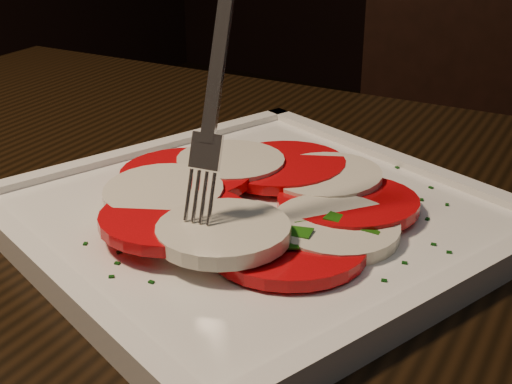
# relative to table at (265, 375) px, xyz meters

# --- Properties ---
(table) EXTENTS (1.25, 0.88, 0.75)m
(table) POSITION_rel_table_xyz_m (0.00, 0.00, 0.00)
(table) COLOR black
(table) RESTS_ON ground
(chair) EXTENTS (0.51, 0.51, 0.93)m
(chair) POSITION_rel_table_xyz_m (-0.05, 0.73, -0.12)
(chair) COLOR black
(chair) RESTS_ON ground
(plate) EXTENTS (0.41, 0.41, 0.01)m
(plate) POSITION_rel_table_xyz_m (-0.03, 0.03, 0.11)
(plate) COLOR white
(plate) RESTS_ON table
(caprese_salad) EXTENTS (0.27, 0.26, 0.03)m
(caprese_salad) POSITION_rel_table_xyz_m (-0.03, 0.03, 0.12)
(caprese_salad) COLOR red
(caprese_salad) RESTS_ON plate
(fork) EXTENTS (0.04, 0.07, 0.18)m
(fork) POSITION_rel_table_xyz_m (-0.04, 0.00, 0.22)
(fork) COLOR white
(fork) RESTS_ON caprese_salad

